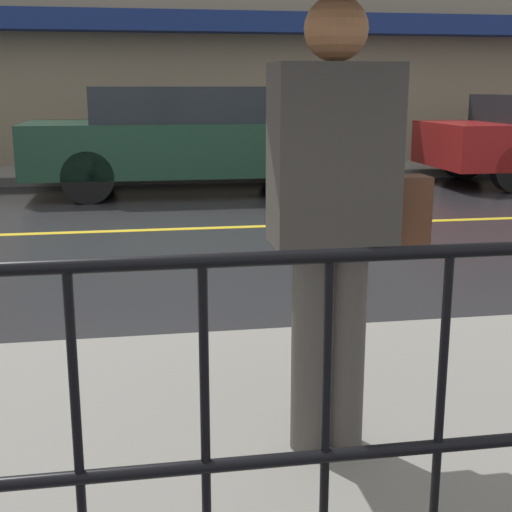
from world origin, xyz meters
name	(u,v)px	position (x,y,z in m)	size (l,w,h in m)	color
ground_plane	(151,230)	(0.00, 0.00, 0.00)	(80.00, 80.00, 0.00)	#262628
sidewalk_near	(183,455)	(0.00, -5.01, 0.07)	(28.00, 2.48, 0.15)	gray
sidewalk_far	(143,173)	(0.00, 4.66, 0.07)	(28.00, 1.76, 0.15)	gray
lane_marking	(151,230)	(0.00, 0.00, 0.00)	(25.20, 0.12, 0.01)	gold
building_storefront	(137,24)	(0.00, 5.65, 2.58)	(28.00, 0.85, 5.16)	gray
railing_foreground	(205,402)	(0.00, -6.00, 0.76)	(12.00, 0.04, 0.98)	black
car_dark_green	(190,138)	(0.66, 2.78, 0.78)	(4.69, 1.83, 1.51)	#193828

